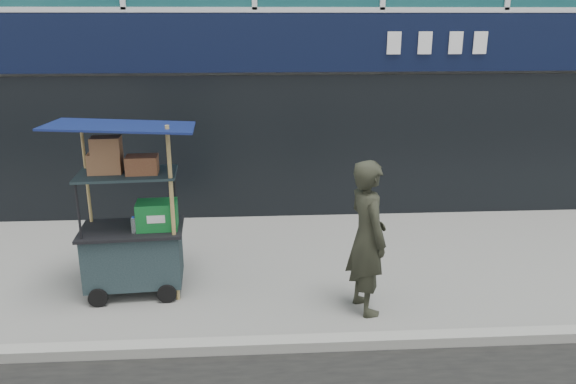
{
  "coord_description": "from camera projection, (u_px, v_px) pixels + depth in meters",
  "views": [
    {
      "loc": [
        -0.06,
        -5.26,
        3.3
      ],
      "look_at": [
        0.35,
        1.2,
        1.27
      ],
      "focal_mm": 35.0,
      "sensor_mm": 36.0,
      "label": 1
    }
  ],
  "objects": [
    {
      "name": "ground",
      "position": [
        263.0,
        339.0,
        6.0
      ],
      "size": [
        80.0,
        80.0,
        0.0
      ],
      "primitive_type": "plane",
      "color": "slate",
      "rests_on": "ground"
    },
    {
      "name": "curb",
      "position": [
        263.0,
        345.0,
        5.79
      ],
      "size": [
        80.0,
        0.18,
        0.12
      ],
      "primitive_type": "cube",
      "color": "gray",
      "rests_on": "ground"
    },
    {
      "name": "vendor_cart",
      "position": [
        133.0,
        234.0,
        6.83
      ],
      "size": [
        1.7,
        1.25,
        2.2
      ],
      "rotation": [
        0.0,
        0.0,
        0.07
      ],
      "color": "black",
      "rests_on": "ground"
    },
    {
      "name": "vendor_man",
      "position": [
        367.0,
        237.0,
        6.36
      ],
      "size": [
        0.59,
        0.75,
        1.81
      ],
      "primitive_type": "imported",
      "rotation": [
        0.0,
        0.0,
        1.83
      ],
      "color": "#27291E",
      "rests_on": "ground"
    }
  ]
}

